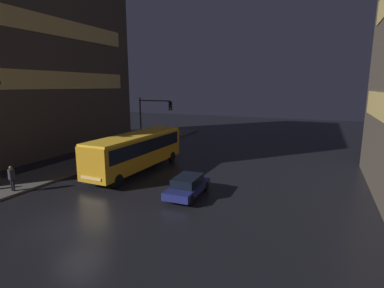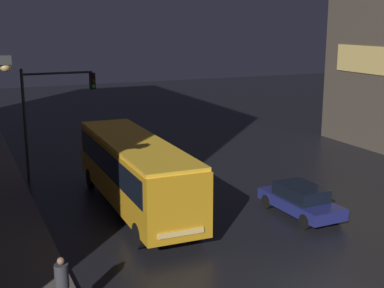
{
  "view_description": "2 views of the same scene",
  "coord_description": "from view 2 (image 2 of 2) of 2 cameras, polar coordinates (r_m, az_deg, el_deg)",
  "views": [
    {
      "loc": [
        11.61,
        -11.22,
        7.29
      ],
      "look_at": [
        0.76,
        13.64,
        2.03
      ],
      "focal_mm": 28.0,
      "sensor_mm": 36.0,
      "label": 1
    },
    {
      "loc": [
        -9.97,
        -12.47,
        8.5
      ],
      "look_at": [
        0.7,
        11.43,
        2.45
      ],
      "focal_mm": 50.0,
      "sensor_mm": 36.0,
      "label": 2
    }
  ],
  "objects": [
    {
      "name": "bus_near",
      "position": [
        24.37,
        -6.09,
        -2.49
      ],
      "size": [
        2.79,
        11.19,
        3.26
      ],
      "rotation": [
        0.0,
        0.0,
        3.13
      ],
      "color": "orange",
      "rests_on": "ground"
    },
    {
      "name": "car_taxi",
      "position": [
        24.41,
        11.5,
        -5.85
      ],
      "size": [
        1.95,
        4.3,
        1.38
      ],
      "rotation": [
        0.0,
        0.0,
        3.18
      ],
      "color": "navy",
      "rests_on": "ground"
    },
    {
      "name": "pedestrian_far",
      "position": [
        16.28,
        -13.72,
        -13.91
      ],
      "size": [
        0.51,
        0.51,
        1.78
      ],
      "rotation": [
        0.0,
        0.0,
        4.45
      ],
      "color": "black",
      "rests_on": "sidewalk_left"
    },
    {
      "name": "traffic_light_main",
      "position": [
        29.76,
        -14.85,
        4.21
      ],
      "size": [
        3.95,
        0.35,
        6.07
      ],
      "color": "#2D2D2D",
      "rests_on": "ground"
    }
  ]
}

